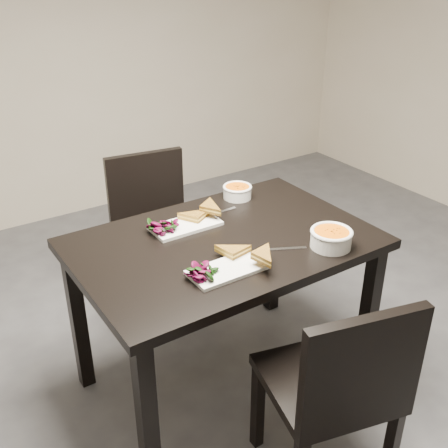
# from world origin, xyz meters

# --- Properties ---
(ground) EXTENTS (5.00, 5.00, 0.00)m
(ground) POSITION_xyz_m (0.00, 0.00, 0.00)
(ground) COLOR #47474C
(ground) RESTS_ON ground
(table) EXTENTS (1.20, 0.80, 0.75)m
(table) POSITION_xyz_m (-0.02, 0.36, 0.65)
(table) COLOR black
(table) RESTS_ON ground
(chair_near) EXTENTS (0.51, 0.51, 0.85)m
(chair_near) POSITION_xyz_m (-0.00, -0.31, 0.48)
(chair_near) COLOR black
(chair_near) RESTS_ON ground
(chair_far) EXTENTS (0.48, 0.48, 0.85)m
(chair_far) POSITION_xyz_m (0.03, 1.12, 0.48)
(chair_far) COLOR black
(chair_far) RESTS_ON ground
(plate_near) EXTENTS (0.29, 0.14, 0.01)m
(plate_near) POSITION_xyz_m (-0.15, 0.15, 0.76)
(plate_near) COLOR white
(plate_near) RESTS_ON table
(sandwich_near) EXTENTS (0.16, 0.13, 0.05)m
(sandwich_near) POSITION_xyz_m (-0.08, 0.17, 0.79)
(sandwich_near) COLOR olive
(sandwich_near) RESTS_ON plate_near
(salad_near) EXTENTS (0.09, 0.08, 0.04)m
(salad_near) POSITION_xyz_m (-0.25, 0.15, 0.78)
(salad_near) COLOR black
(salad_near) RESTS_ON plate_near
(soup_bowl_near) EXTENTS (0.17, 0.17, 0.07)m
(soup_bowl_near) POSITION_xyz_m (0.30, 0.08, 0.79)
(soup_bowl_near) COLOR white
(soup_bowl_near) RESTS_ON table
(cutlery_near) EXTENTS (0.17, 0.09, 0.00)m
(cutlery_near) POSITION_xyz_m (0.13, 0.17, 0.75)
(cutlery_near) COLOR silver
(cutlery_near) RESTS_ON table
(plate_far) EXTENTS (0.29, 0.15, 0.01)m
(plate_far) POSITION_xyz_m (-0.10, 0.54, 0.76)
(plate_far) COLOR white
(plate_far) RESTS_ON table
(sandwich_far) EXTENTS (0.18, 0.17, 0.05)m
(sandwich_far) POSITION_xyz_m (-0.03, 0.53, 0.79)
(sandwich_far) COLOR olive
(sandwich_far) RESTS_ON plate_far
(salad_far) EXTENTS (0.09, 0.08, 0.04)m
(salad_far) POSITION_xyz_m (-0.20, 0.54, 0.78)
(salad_far) COLOR black
(salad_far) RESTS_ON plate_far
(soup_bowl_far) EXTENTS (0.14, 0.14, 0.06)m
(soup_bowl_far) POSITION_xyz_m (0.26, 0.67, 0.78)
(soup_bowl_far) COLOR white
(soup_bowl_far) RESTS_ON table
(cutlery_far) EXTENTS (0.18, 0.02, 0.00)m
(cutlery_far) POSITION_xyz_m (0.09, 0.58, 0.75)
(cutlery_far) COLOR silver
(cutlery_far) RESTS_ON table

